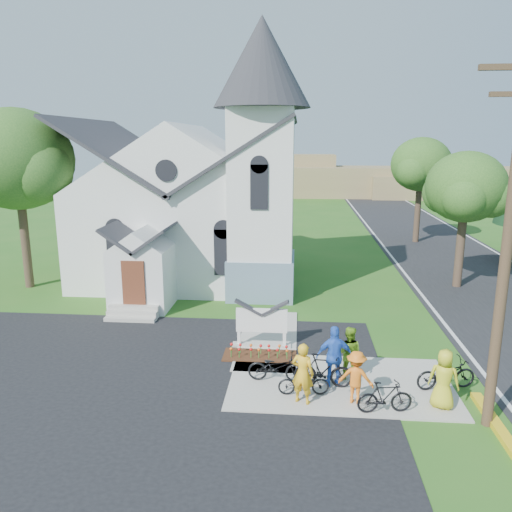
# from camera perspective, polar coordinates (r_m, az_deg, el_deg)

# --- Properties ---
(ground) EXTENTS (120.00, 120.00, 0.00)m
(ground) POSITION_cam_1_polar(r_m,az_deg,el_deg) (16.06, 4.18, -14.97)
(ground) COLOR #2A611B
(ground) RESTS_ON ground
(parking_lot) EXTENTS (20.00, 16.00, 0.02)m
(parking_lot) POSITION_cam_1_polar(r_m,az_deg,el_deg) (15.98, -23.08, -16.19)
(parking_lot) COLOR black
(parking_lot) RESTS_ON ground
(road) EXTENTS (8.00, 90.00, 0.02)m
(road) POSITION_cam_1_polar(r_m,az_deg,el_deg) (31.72, 22.99, -1.72)
(road) COLOR black
(road) RESTS_ON ground
(sidewalk) EXTENTS (7.00, 4.00, 0.05)m
(sidewalk) POSITION_cam_1_polar(r_m,az_deg,el_deg) (16.55, 9.57, -14.13)
(sidewalk) COLOR #A39E93
(sidewalk) RESTS_ON ground
(church) EXTENTS (12.35, 12.00, 13.00)m
(church) POSITION_cam_1_polar(r_m,az_deg,el_deg) (27.33, -6.90, 8.17)
(church) COLOR silver
(church) RESTS_ON ground
(church_sign) EXTENTS (2.20, 0.40, 1.70)m
(church_sign) POSITION_cam_1_polar(r_m,az_deg,el_deg) (18.61, 0.65, -7.43)
(church_sign) COLOR #A39E93
(church_sign) RESTS_ON ground
(flower_bed) EXTENTS (2.60, 1.10, 0.07)m
(flower_bed) POSITION_cam_1_polar(r_m,az_deg,el_deg) (18.16, 0.43, -11.35)
(flower_bed) COLOR #3B2010
(flower_bed) RESTS_ON ground
(utility_pole) EXTENTS (3.45, 0.28, 10.00)m
(utility_pole) POSITION_cam_1_polar(r_m,az_deg,el_deg) (13.90, 27.20, 2.76)
(utility_pole) COLOR #423221
(utility_pole) RESTS_ON ground
(tree_lot_corner) EXTENTS (5.60, 5.60, 9.15)m
(tree_lot_corner) POSITION_cam_1_polar(r_m,az_deg,el_deg) (28.00, -25.68, 9.89)
(tree_lot_corner) COLOR #3A281F
(tree_lot_corner) RESTS_ON ground
(tree_road_near) EXTENTS (4.00, 4.00, 7.05)m
(tree_road_near) POSITION_cam_1_polar(r_m,az_deg,el_deg) (27.59, 22.85, 7.21)
(tree_road_near) COLOR #3A281F
(tree_road_near) RESTS_ON ground
(tree_road_mid) EXTENTS (4.40, 4.40, 7.80)m
(tree_road_mid) POSITION_cam_1_polar(r_m,az_deg,el_deg) (39.24, 18.34, 9.85)
(tree_road_mid) COLOR #3A281F
(tree_road_mid) RESTS_ON ground
(distant_hills) EXTENTS (61.00, 10.00, 5.60)m
(distant_hills) POSITION_cam_1_polar(r_m,az_deg,el_deg) (70.79, 7.66, 8.61)
(distant_hills) COLOR olive
(distant_hills) RESTS_ON ground
(cyclist_0) EXTENTS (0.78, 0.65, 1.84)m
(cyclist_0) POSITION_cam_1_polar(r_m,az_deg,el_deg) (14.89, 5.36, -13.19)
(cyclist_0) COLOR yellow
(cyclist_0) RESTS_ON sidewalk
(bike_0) EXTENTS (1.83, 0.70, 0.95)m
(bike_0) POSITION_cam_1_polar(r_m,az_deg,el_deg) (16.22, 2.33, -12.56)
(bike_0) COLOR black
(bike_0) RESTS_ON sidewalk
(cyclist_1) EXTENTS (0.97, 0.83, 1.73)m
(cyclist_1) POSITION_cam_1_polar(r_m,az_deg,el_deg) (16.53, 10.53, -10.79)
(cyclist_1) COLOR #76AE20
(cyclist_1) RESTS_ON sidewalk
(bike_1) EXTENTS (1.85, 0.60, 1.10)m
(bike_1) POSITION_cam_1_polar(r_m,az_deg,el_deg) (15.98, 7.70, -12.81)
(bike_1) COLOR black
(bike_1) RESTS_ON sidewalk
(cyclist_2) EXTENTS (1.19, 0.58, 1.96)m
(cyclist_2) POSITION_cam_1_polar(r_m,az_deg,el_deg) (15.90, 8.97, -11.27)
(cyclist_2) COLOR blue
(cyclist_2) RESTS_ON sidewalk
(bike_2) EXTENTS (1.58, 0.67, 0.81)m
(bike_2) POSITION_cam_1_polar(r_m,az_deg,el_deg) (15.52, 5.46, -14.16)
(bike_2) COLOR black
(bike_2) RESTS_ON sidewalk
(cyclist_3) EXTENTS (1.13, 0.81, 1.58)m
(cyclist_3) POSITION_cam_1_polar(r_m,az_deg,el_deg) (15.17, 11.36, -13.41)
(cyclist_3) COLOR orange
(cyclist_3) RESTS_ON sidewalk
(bike_3) EXTENTS (1.63, 0.69, 0.95)m
(bike_3) POSITION_cam_1_polar(r_m,az_deg,el_deg) (14.97, 14.51, -15.34)
(bike_3) COLOR black
(bike_3) RESTS_ON sidewalk
(cyclist_4) EXTENTS (1.01, 0.83, 1.76)m
(cyclist_4) POSITION_cam_1_polar(r_m,az_deg,el_deg) (15.53, 20.66, -13.02)
(cyclist_4) COLOR gold
(cyclist_4) RESTS_ON sidewalk
(bike_4) EXTENTS (1.99, 1.07, 0.99)m
(bike_4) POSITION_cam_1_polar(r_m,az_deg,el_deg) (16.79, 20.88, -12.47)
(bike_4) COLOR black
(bike_4) RESTS_ON sidewalk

